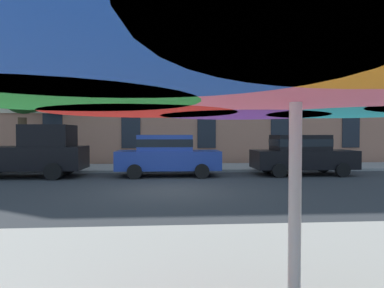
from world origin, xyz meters
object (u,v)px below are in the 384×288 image
pickup_black (28,153)px  sedan_black (302,154)px  street_tree_left (26,92)px  patio_umbrella (296,62)px  sedan_blue (167,154)px

pickup_black → sedan_black: pickup_black is taller
street_tree_left → patio_umbrella: street_tree_left is taller
patio_umbrella → street_tree_left: bearing=116.4°
pickup_black → patio_umbrella: (6.48, -12.70, 1.10)m
street_tree_left → patio_umbrella: 17.64m
pickup_black → street_tree_left: 4.41m
pickup_black → patio_umbrella: size_ratio=1.43×
sedan_black → pickup_black: bearing=180.0°
pickup_black → sedan_black: (11.79, -0.00, -0.08)m
patio_umbrella → pickup_black: bearing=117.0°
sedan_blue → sedan_black: bearing=0.0°
sedan_black → street_tree_left: size_ratio=0.83×
street_tree_left → sedan_blue: bearing=-22.9°
sedan_blue → sedan_black: (5.96, 0.00, 0.00)m
sedan_blue → pickup_black: bearing=180.0°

